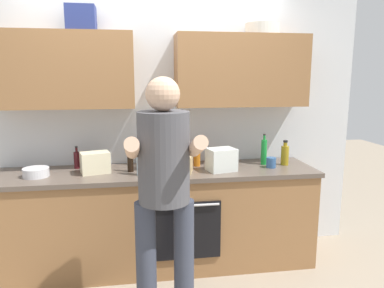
{
  "coord_description": "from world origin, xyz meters",
  "views": [
    {
      "loc": [
        -0.18,
        -3.14,
        1.72
      ],
      "look_at": [
        0.29,
        -0.1,
        1.15
      ],
      "focal_mm": 33.96,
      "sensor_mm": 36.0,
      "label": 1
    }
  ],
  "objects_px": {
    "person_standing": "(164,184)",
    "bottle_juice": "(197,157)",
    "cup_tea": "(271,163)",
    "bottle_soy": "(130,161)",
    "bottle_oil": "(285,155)",
    "mixing_bowl": "(36,172)",
    "grocery_bag_produce": "(221,160)",
    "grocery_bag_rice": "(95,163)",
    "knife_block": "(151,158)",
    "bottle_syrup": "(156,154)",
    "bottle_wine": "(77,160)",
    "bottle_water": "(140,159)",
    "bottle_soda": "(264,152)",
    "grocery_bag_bread": "(180,164)",
    "bottle_hotsauce": "(186,155)"
  },
  "relations": [
    {
      "from": "person_standing",
      "to": "bottle_juice",
      "type": "xyz_separation_m",
      "value": [
        0.38,
        0.95,
        -0.04
      ]
    },
    {
      "from": "bottle_juice",
      "to": "cup_tea",
      "type": "height_order",
      "value": "bottle_juice"
    },
    {
      "from": "bottle_soy",
      "to": "bottle_oil",
      "type": "distance_m",
      "value": 1.44
    },
    {
      "from": "mixing_bowl",
      "to": "grocery_bag_produce",
      "type": "distance_m",
      "value": 1.57
    },
    {
      "from": "cup_tea",
      "to": "grocery_bag_rice",
      "type": "xyz_separation_m",
      "value": [
        -1.57,
        0.05,
        0.04
      ]
    },
    {
      "from": "bottle_juice",
      "to": "knife_block",
      "type": "distance_m",
      "value": 0.43
    },
    {
      "from": "bottle_soy",
      "to": "cup_tea",
      "type": "relative_size",
      "value": 2.56
    },
    {
      "from": "bottle_syrup",
      "to": "knife_block",
      "type": "height_order",
      "value": "knife_block"
    },
    {
      "from": "bottle_syrup",
      "to": "bottle_wine",
      "type": "bearing_deg",
      "value": -179.97
    },
    {
      "from": "bottle_syrup",
      "to": "bottle_soy",
      "type": "height_order",
      "value": "bottle_syrup"
    },
    {
      "from": "grocery_bag_rice",
      "to": "bottle_oil",
      "type": "bearing_deg",
      "value": 0.91
    },
    {
      "from": "person_standing",
      "to": "bottle_soy",
      "type": "relative_size",
      "value": 7.18
    },
    {
      "from": "bottle_wine",
      "to": "grocery_bag_rice",
      "type": "height_order",
      "value": "bottle_wine"
    },
    {
      "from": "bottle_water",
      "to": "bottle_soda",
      "type": "xyz_separation_m",
      "value": [
        1.16,
        0.21,
        -0.02
      ]
    },
    {
      "from": "bottle_soy",
      "to": "knife_block",
      "type": "distance_m",
      "value": 0.19
    },
    {
      "from": "bottle_water",
      "to": "bottle_syrup",
      "type": "bearing_deg",
      "value": 64.89
    },
    {
      "from": "bottle_oil",
      "to": "cup_tea",
      "type": "xyz_separation_m",
      "value": [
        -0.16,
        -0.08,
        -0.05
      ]
    },
    {
      "from": "bottle_water",
      "to": "bottle_oil",
      "type": "xyz_separation_m",
      "value": [
        1.35,
        0.16,
        -0.04
      ]
    },
    {
      "from": "bottle_soy",
      "to": "mixing_bowl",
      "type": "xyz_separation_m",
      "value": [
        -0.78,
        -0.05,
        -0.06
      ]
    },
    {
      "from": "mixing_bowl",
      "to": "bottle_soy",
      "type": "bearing_deg",
      "value": 3.61
    },
    {
      "from": "grocery_bag_produce",
      "to": "grocery_bag_rice",
      "type": "height_order",
      "value": "grocery_bag_produce"
    },
    {
      "from": "person_standing",
      "to": "bottle_wine",
      "type": "distance_m",
      "value": 1.25
    },
    {
      "from": "bottle_water",
      "to": "bottle_oil",
      "type": "distance_m",
      "value": 1.36
    },
    {
      "from": "grocery_bag_rice",
      "to": "grocery_bag_bread",
      "type": "bearing_deg",
      "value": -7.0
    },
    {
      "from": "bottle_water",
      "to": "grocery_bag_produce",
      "type": "relative_size",
      "value": 1.39
    },
    {
      "from": "bottle_wine",
      "to": "grocery_bag_bread",
      "type": "xyz_separation_m",
      "value": [
        0.91,
        -0.28,
        -0.01
      ]
    },
    {
      "from": "grocery_bag_rice",
      "to": "knife_block",
      "type": "bearing_deg",
      "value": 6.27
    },
    {
      "from": "grocery_bag_rice",
      "to": "grocery_bag_bread",
      "type": "xyz_separation_m",
      "value": [
        0.73,
        -0.09,
        -0.02
      ]
    },
    {
      "from": "bottle_hotsauce",
      "to": "bottle_soy",
      "type": "height_order",
      "value": "bottle_soy"
    },
    {
      "from": "bottle_juice",
      "to": "bottle_soda",
      "type": "relative_size",
      "value": 0.76
    },
    {
      "from": "knife_block",
      "to": "grocery_bag_bread",
      "type": "distance_m",
      "value": 0.28
    },
    {
      "from": "knife_block",
      "to": "grocery_bag_bread",
      "type": "height_order",
      "value": "knife_block"
    },
    {
      "from": "person_standing",
      "to": "bottle_wine",
      "type": "xyz_separation_m",
      "value": [
        -0.71,
        1.03,
        -0.04
      ]
    },
    {
      "from": "bottle_oil",
      "to": "grocery_bag_produce",
      "type": "distance_m",
      "value": 0.65
    },
    {
      "from": "person_standing",
      "to": "bottle_water",
      "type": "distance_m",
      "value": 0.72
    },
    {
      "from": "person_standing",
      "to": "bottle_water",
      "type": "bearing_deg",
      "value": 101.76
    },
    {
      "from": "person_standing",
      "to": "mixing_bowl",
      "type": "height_order",
      "value": "person_standing"
    },
    {
      "from": "bottle_syrup",
      "to": "grocery_bag_bread",
      "type": "height_order",
      "value": "bottle_syrup"
    },
    {
      "from": "cup_tea",
      "to": "mixing_bowl",
      "type": "height_order",
      "value": "cup_tea"
    },
    {
      "from": "grocery_bag_produce",
      "to": "grocery_bag_bread",
      "type": "bearing_deg",
      "value": -179.86
    },
    {
      "from": "bottle_oil",
      "to": "grocery_bag_bread",
      "type": "height_order",
      "value": "bottle_oil"
    },
    {
      "from": "bottle_oil",
      "to": "knife_block",
      "type": "distance_m",
      "value": 1.25
    },
    {
      "from": "bottle_water",
      "to": "bottle_soy",
      "type": "bearing_deg",
      "value": 122.5
    },
    {
      "from": "bottle_wine",
      "to": "grocery_bag_rice",
      "type": "relative_size",
      "value": 0.86
    },
    {
      "from": "bottle_syrup",
      "to": "bottle_oil",
      "type": "xyz_separation_m",
      "value": [
        1.2,
        -0.16,
        -0.01
      ]
    },
    {
      "from": "bottle_oil",
      "to": "bottle_wine",
      "type": "distance_m",
      "value": 1.92
    },
    {
      "from": "mixing_bowl",
      "to": "grocery_bag_rice",
      "type": "height_order",
      "value": "grocery_bag_rice"
    },
    {
      "from": "person_standing",
      "to": "grocery_bag_rice",
      "type": "xyz_separation_m",
      "value": [
        -0.53,
        0.84,
        -0.03
      ]
    },
    {
      "from": "cup_tea",
      "to": "bottle_soda",
      "type": "bearing_deg",
      "value": 101.18
    },
    {
      "from": "bottle_hotsauce",
      "to": "mixing_bowl",
      "type": "relative_size",
      "value": 1.11
    }
  ]
}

